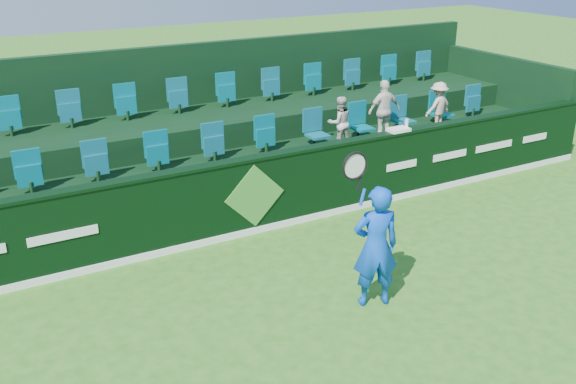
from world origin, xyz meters
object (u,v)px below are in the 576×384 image
spectator_left (340,122)px  spectator_right (438,106)px  tennis_player (375,246)px  spectator_middle (384,110)px  towel (398,130)px  drinks_bottle (407,124)px

spectator_left → spectator_right: 2.53m
spectator_left → spectator_right: size_ratio=0.99×
tennis_player → spectator_left: size_ratio=2.28×
spectator_right → spectator_middle: bearing=-6.8°
towel → tennis_player: bearing=-132.3°
spectator_right → drinks_bottle: bearing=25.4°
tennis_player → towel: (2.62, 2.87, 0.49)m
spectator_left → drinks_bottle: spectator_left is taller
spectator_right → drinks_bottle: 2.10m
spectator_middle → spectator_left: bearing=3.2°
spectator_middle → drinks_bottle: (-0.33, -1.12, 0.03)m
tennis_player → towel: bearing=47.7°
tennis_player → spectator_right: (4.58, 3.99, 0.44)m
tennis_player → spectator_right: bearing=41.1°
spectator_left → drinks_bottle: (0.75, -1.12, 0.14)m
tennis_player → towel: tennis_player is taller
towel → spectator_middle: bearing=65.3°
spectator_middle → towel: bearing=68.5°
spectator_middle → tennis_player: bearing=55.1°
spectator_left → tennis_player: bearing=69.7°
tennis_player → spectator_middle: size_ratio=1.89×
spectator_right → drinks_bottle: spectator_right is taller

